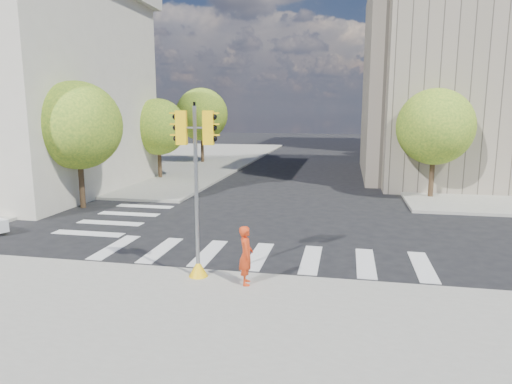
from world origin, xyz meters
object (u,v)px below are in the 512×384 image
Objects in this scene: traffic_signal at (197,204)px; lamp_far at (406,114)px; lamp_near at (432,116)px; photographer at (246,255)px.

lamp_far is at bearing 65.82° from traffic_signal.
lamp_near is 1.00× the size of lamp_far.
lamp_near is 1.60× the size of traffic_signal.
lamp_near is 20.81m from photographer.
traffic_signal is (-9.42, -32.61, -2.26)m from lamp_far.
traffic_signal is 2.04m from photographer.
lamp_near is 20.98m from traffic_signal.
lamp_far is 4.83× the size of photographer.
traffic_signal is (-9.42, -18.61, -2.26)m from lamp_near.
lamp_near reaches higher than traffic_signal.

